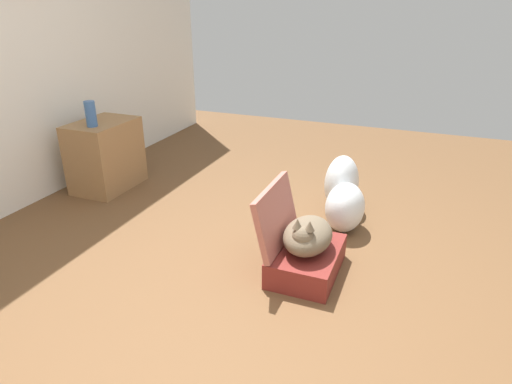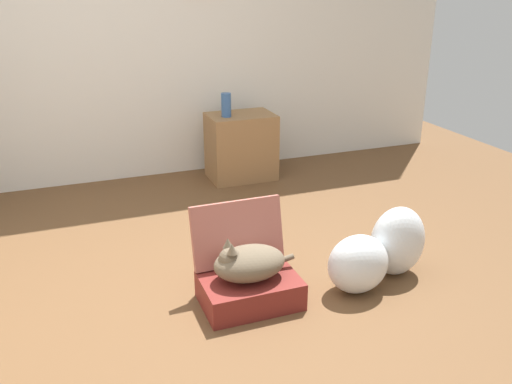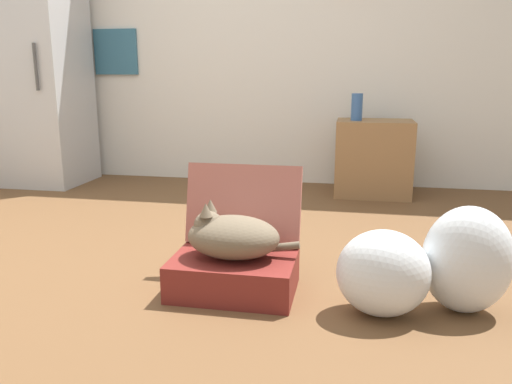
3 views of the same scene
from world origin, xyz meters
name	(u,v)px [view 1 (image 1 of 3)]	position (x,y,z in m)	size (l,w,h in m)	color
ground_plane	(270,307)	(0.00, 0.00, 0.00)	(7.68, 7.68, 0.00)	brown
suitcase_base	(307,260)	(0.39, -0.08, 0.08)	(0.52, 0.36, 0.16)	maroon
suitcase_lid	(276,216)	(0.39, 0.11, 0.34)	(0.52, 0.36, 0.04)	#B26356
cat	(307,235)	(0.38, -0.08, 0.25)	(0.47, 0.27, 0.24)	brown
plastic_bag_white	(345,207)	(1.00, -0.18, 0.17)	(0.36, 0.27, 0.34)	silver
plastic_bag_clear	(342,183)	(1.32, -0.09, 0.21)	(0.34, 0.25, 0.43)	silver
side_table	(106,155)	(1.02, 1.85, 0.29)	(0.56, 0.40, 0.57)	olive
vase_tall	(91,114)	(0.88, 1.81, 0.67)	(0.08, 0.08, 0.20)	#38609E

